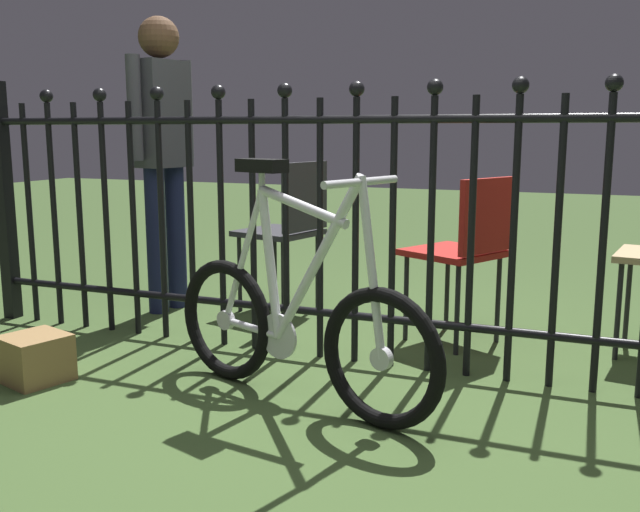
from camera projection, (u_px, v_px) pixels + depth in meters
name	position (u px, v px, depth m)	size (l,w,h in m)	color
ground_plane	(315.00, 412.00, 2.60)	(20.00, 20.00, 0.00)	#3A5228
iron_fence	(350.00, 218.00, 3.08)	(4.20, 0.07, 1.28)	black
bicycle	(296.00, 323.00, 2.66)	(1.24, 0.50, 0.92)	black
chair_red	(467.00, 243.00, 3.34)	(0.53, 0.53, 0.81)	black
chair_charcoal	(290.00, 222.00, 3.96)	(0.48, 0.48, 0.85)	black
person_visitor	(163.00, 139.00, 3.93)	(0.23, 0.47, 1.63)	#191E3F
display_crate	(35.00, 358.00, 2.92)	(0.24, 0.24, 0.19)	olive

